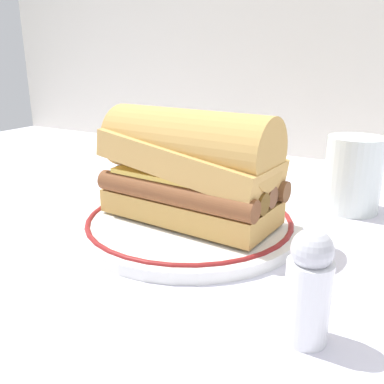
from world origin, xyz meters
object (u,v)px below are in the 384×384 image
object	(u,v)px
plate	(192,223)
sausage_sandwich	(192,166)
drinking_glass	(353,179)
butter_knife	(225,179)
salt_shaker	(308,288)

from	to	relation	value
plate	sausage_sandwich	world-z (taller)	sausage_sandwich
drinking_glass	butter_knife	xyz separation A→B (m)	(-0.19, 0.04, -0.04)
salt_shaker	butter_knife	world-z (taller)	salt_shaker
sausage_sandwich	drinking_glass	xyz separation A→B (m)	(0.14, 0.16, -0.03)
plate	salt_shaker	xyz separation A→B (m)	(0.17, -0.13, 0.03)
sausage_sandwich	butter_knife	size ratio (longest dim) A/B	1.64
drinking_glass	salt_shaker	world-z (taller)	drinking_glass
salt_shaker	butter_knife	size ratio (longest dim) A/B	0.68
plate	sausage_sandwich	size ratio (longest dim) A/B	1.25
salt_shaker	plate	bearing A→B (deg)	142.00
plate	drinking_glass	xyz separation A→B (m)	(0.14, 0.16, 0.03)
plate	butter_knife	xyz separation A→B (m)	(-0.05, 0.19, -0.00)
salt_shaker	drinking_glass	bearing A→B (deg)	94.50
butter_knife	plate	bearing A→B (deg)	-75.24
salt_shaker	butter_knife	bearing A→B (deg)	123.87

